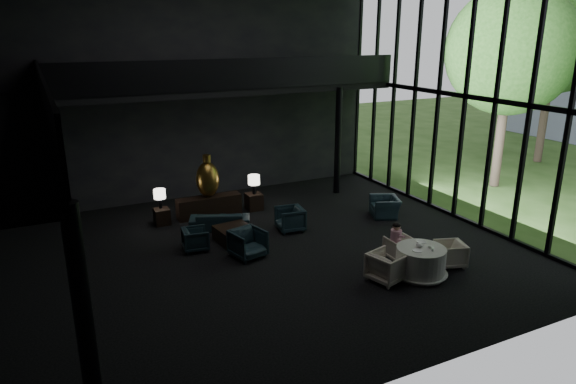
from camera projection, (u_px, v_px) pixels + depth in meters
name	position (u px, v px, depth m)	size (l,w,h in m)	color
floor	(264.00, 254.00, 14.32)	(14.00, 12.00, 0.02)	black
wall_back	(195.00, 88.00, 18.25)	(14.00, 0.04, 8.00)	black
wall_front	(415.00, 162.00, 7.98)	(14.00, 0.04, 8.00)	black
curtain_wall	(466.00, 96.00, 16.05)	(0.20, 12.00, 8.00)	black
mezzanine_back	(231.00, 90.00, 17.82)	(12.00, 2.00, 0.25)	black
railing_left	(44.00, 98.00, 10.83)	(0.06, 12.00, 1.00)	black
railing_back	(241.00, 74.00, 16.78)	(12.00, 0.06, 1.00)	black
column_sw	(88.00, 346.00, 6.74)	(0.24, 0.24, 4.00)	black
column_nw	(50.00, 159.00, 16.49)	(0.24, 0.24, 4.00)	black
column_ne	(338.00, 141.00, 19.16)	(0.24, 0.24, 4.00)	black
tree_near	(511.00, 51.00, 19.09)	(4.80, 4.80, 7.65)	#382D23
tree_far	(557.00, 30.00, 22.68)	(5.60, 5.60, 8.80)	#382D23
console	(209.00, 206.00, 17.15)	(2.16, 0.49, 0.69)	black
bronze_urn	(208.00, 179.00, 16.88)	(0.76, 0.76, 1.42)	olive
side_table_left	(162.00, 217.00, 16.45)	(0.47, 0.47, 0.52)	black
table_lamp_left	(160.00, 195.00, 16.31)	(0.37, 0.37, 0.63)	black
side_table_right	(254.00, 202.00, 17.80)	(0.52, 0.52, 0.58)	black
table_lamp_right	(254.00, 181.00, 17.53)	(0.40, 0.40, 0.67)	black
sofa	(220.00, 219.00, 16.07)	(1.66, 0.49, 0.65)	#1A2E38
lounge_armchair_west	(196.00, 239.00, 14.50)	(0.63, 0.59, 0.65)	#233645
lounge_armchair_east	(290.00, 217.00, 15.90)	(0.84, 0.78, 0.86)	#192A36
lounge_armchair_south	(248.00, 241.00, 14.01)	(0.93, 0.87, 0.96)	#1A3E47
window_armchair	(385.00, 204.00, 17.14)	(0.93, 0.60, 0.81)	black
coffee_table	(234.00, 234.00, 15.12)	(1.00, 1.00, 0.44)	black
dining_table	(420.00, 263.00, 12.99)	(1.41, 1.41, 0.75)	white
dining_chair_north	(399.00, 248.00, 13.94)	(0.59, 0.56, 0.61)	tan
dining_chair_east	(450.00, 254.00, 13.51)	(0.66, 0.62, 0.68)	#C2AF87
dining_chair_west	(387.00, 264.00, 12.68)	(0.85, 0.79, 0.87)	tan
child	(396.00, 234.00, 13.72)	(0.30, 0.30, 0.64)	#D095B6
plate_a	(417.00, 251.00, 12.69)	(0.25, 0.25, 0.02)	white
plate_b	(421.00, 242.00, 13.21)	(0.25, 0.25, 0.02)	white
saucer	(432.00, 247.00, 12.90)	(0.16, 0.16, 0.01)	white
coffee_cup	(430.00, 247.00, 12.84)	(0.08, 0.08, 0.06)	white
cereal_bowl	(420.00, 245.00, 12.91)	(0.18, 0.18, 0.09)	white
cream_pot	(433.00, 250.00, 12.66)	(0.06, 0.06, 0.06)	#99999E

